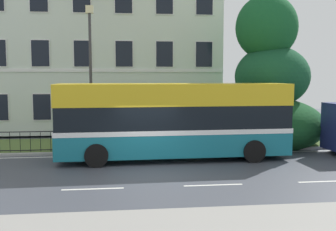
% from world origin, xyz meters
% --- Properties ---
extents(ground_plane, '(60.00, 56.00, 0.18)m').
position_xyz_m(ground_plane, '(0.00, 0.78, -0.02)').
color(ground_plane, '#3D414B').
extents(georgian_townhouse, '(14.82, 11.07, 12.72)m').
position_xyz_m(georgian_townhouse, '(-2.05, 14.96, 6.52)').
color(georgian_townhouse, silver).
rests_on(georgian_townhouse, ground_plane).
extents(iron_verge_railing, '(13.89, 0.04, 0.97)m').
position_xyz_m(iron_verge_railing, '(-2.05, 4.40, 0.62)').
color(iron_verge_railing, black).
rests_on(iron_verge_railing, ground_plane).
extents(evergreen_tree, '(5.61, 5.61, 8.29)m').
position_xyz_m(evergreen_tree, '(6.82, 5.78, 2.82)').
color(evergreen_tree, '#423328').
rests_on(evergreen_tree, ground_plane).
extents(single_decker_bus, '(10.09, 2.73, 3.33)m').
position_xyz_m(single_decker_bus, '(1.22, 2.55, 1.75)').
color(single_decker_bus, '#166B7E').
rests_on(single_decker_bus, ground_plane).
extents(street_lamp_post, '(0.36, 0.24, 6.91)m').
position_xyz_m(street_lamp_post, '(-2.52, 5.26, 4.07)').
color(street_lamp_post, '#333338').
rests_on(street_lamp_post, ground_plane).
extents(litter_bin, '(0.46, 0.46, 1.19)m').
position_xyz_m(litter_bin, '(-0.54, 4.85, 0.72)').
color(litter_bin, '#23472D').
rests_on(litter_bin, ground_plane).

